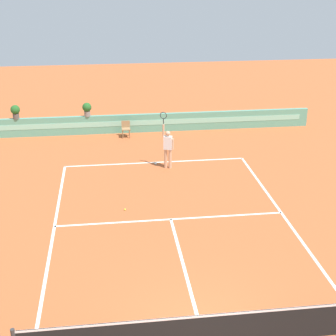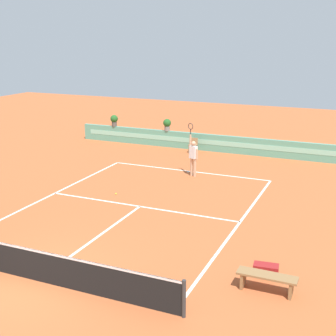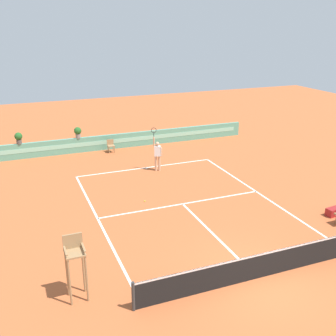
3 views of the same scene
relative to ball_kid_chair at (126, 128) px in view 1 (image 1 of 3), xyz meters
name	(u,v)px [view 1 (image 1 of 3)]	position (x,y,z in m)	size (l,w,h in m)	color
ground_plane	(172,225)	(1.16, -9.66, -0.48)	(60.00, 60.00, 0.00)	#B2562D
court_lines	(170,215)	(1.16, -8.94, -0.47)	(8.32, 11.94, 0.01)	white
net	(206,330)	(1.16, -15.66, 0.03)	(8.92, 0.10, 1.00)	#333333
back_wall_barrier	(147,123)	(1.16, 0.73, 0.02)	(18.00, 0.21, 1.00)	#599E84
ball_kid_chair	(126,128)	(0.00, 0.00, 0.00)	(0.44, 0.44, 0.85)	#99754C
tennis_player	(168,146)	(1.65, -4.48, 0.57)	(0.59, 0.33, 2.58)	tan
tennis_ball_near_baseline	(125,210)	(-0.44, -8.35, -0.44)	(0.07, 0.07, 0.07)	#CCE033
potted_plant_far_left	(15,111)	(-5.65, 0.73, 0.93)	(0.48, 0.48, 0.72)	#514C47
potted_plant_left	(87,109)	(-1.98, 0.73, 0.93)	(0.48, 0.48, 0.72)	gray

